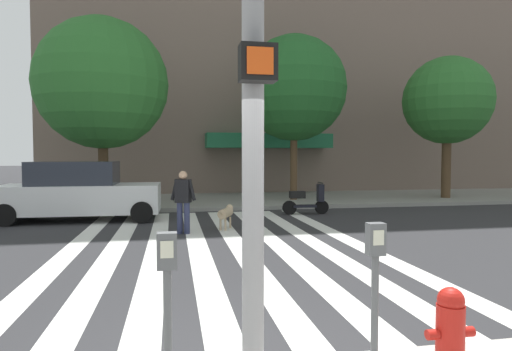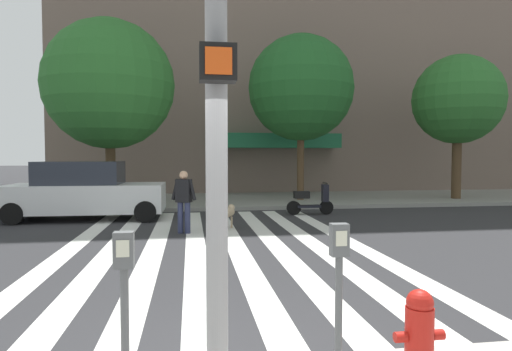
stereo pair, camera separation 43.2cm
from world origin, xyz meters
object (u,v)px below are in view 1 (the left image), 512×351
(parked_scooter, at_px, (306,201))
(street_tree_middle, at_px, (294,88))
(parked_car_behind_first, at_px, (80,192))
(parking_meter_curbside, at_px, (167,300))
(dog_on_leash, at_px, (226,213))
(fire_hydrant, at_px, (450,332))
(street_tree_nearest, at_px, (102,84))
(parking_meter_second_along, at_px, (375,282))
(street_tree_further, at_px, (447,101))
(pedestrian_dog_walker, at_px, (183,198))

(parked_scooter, distance_m, street_tree_middle, 5.71)
(parked_car_behind_first, xyz_separation_m, parked_scooter, (7.37, 0.06, -0.41))
(parking_meter_curbside, relative_size, parked_scooter, 0.83)
(parked_scooter, xyz_separation_m, dog_on_leash, (-3.06, -2.46, -0.04))
(fire_hydrant, xyz_separation_m, street_tree_nearest, (-4.90, 13.85, 4.17))
(parking_meter_curbside, xyz_separation_m, parked_car_behind_first, (-2.82, 11.34, -0.14))
(parking_meter_second_along, bearing_deg, parking_meter_curbside, -175.45)
(parked_car_behind_first, relative_size, dog_on_leash, 4.89)
(parking_meter_curbside, distance_m, street_tree_further, 19.14)
(fire_hydrant, height_order, street_tree_middle, street_tree_middle)
(parking_meter_second_along, xyz_separation_m, street_tree_nearest, (-4.15, 13.95, 3.66))
(parking_meter_second_along, xyz_separation_m, street_tree_middle, (3.48, 14.87, 3.84))
(parking_meter_second_along, height_order, parked_car_behind_first, parked_car_behind_first)
(parking_meter_curbside, bearing_deg, dog_on_leash, 80.56)
(parking_meter_second_along, distance_m, street_tree_middle, 15.75)
(street_tree_further, bearing_deg, parking_meter_second_along, -125.78)
(parked_car_behind_first, relative_size, street_tree_further, 0.77)
(pedestrian_dog_walker, height_order, dog_on_leash, pedestrian_dog_walker)
(parking_meter_second_along, xyz_separation_m, parked_scooter, (2.91, 11.27, -0.55))
(dog_on_leash, bearing_deg, street_tree_middle, 59.08)
(parking_meter_curbside, height_order, parked_scooter, parking_meter_curbside)
(fire_hydrant, bearing_deg, parking_meter_second_along, -172.58)
(parked_car_behind_first, relative_size, street_tree_middle, 0.69)
(street_tree_further, height_order, pedestrian_dog_walker, street_tree_further)
(street_tree_nearest, relative_size, pedestrian_dog_walker, 4.25)
(parking_meter_curbside, bearing_deg, parked_car_behind_first, 103.97)
(fire_hydrant, relative_size, parking_meter_second_along, 0.56)
(pedestrian_dog_walker, distance_m, dog_on_leash, 1.38)
(fire_hydrant, bearing_deg, parked_car_behind_first, 115.15)
(fire_hydrant, xyz_separation_m, parking_meter_curbside, (-2.40, -0.23, 0.51))
(dog_on_leash, bearing_deg, street_tree_further, 27.92)
(parking_meter_curbside, distance_m, parking_meter_second_along, 1.65)
(street_tree_middle, bearing_deg, parked_scooter, -99.02)
(parking_meter_curbside, relative_size, parking_meter_second_along, 1.00)
(parked_car_behind_first, relative_size, street_tree_nearest, 0.69)
(parked_car_behind_first, height_order, dog_on_leash, parked_car_behind_first)
(parking_meter_curbside, bearing_deg, street_tree_middle, 71.15)
(street_tree_nearest, height_order, street_tree_middle, street_tree_nearest)
(pedestrian_dog_walker, bearing_deg, parking_meter_second_along, -80.81)
(street_tree_nearest, bearing_deg, parked_car_behind_first, -96.58)
(street_tree_further, xyz_separation_m, dog_on_leash, (-10.52, -5.57, -3.99))
(street_tree_nearest, distance_m, pedestrian_dog_walker, 7.37)
(parked_car_behind_first, xyz_separation_m, street_tree_further, (14.83, 3.17, 3.55))
(parking_meter_curbside, relative_size, dog_on_leash, 1.38)
(parking_meter_curbside, bearing_deg, pedestrian_dog_walker, 87.93)
(parked_scooter, xyz_separation_m, pedestrian_dog_walker, (-4.25, -2.99, 0.45))
(parking_meter_second_along, bearing_deg, street_tree_middle, 76.83)
(parking_meter_curbside, height_order, street_tree_middle, street_tree_middle)
(fire_hydrant, distance_m, street_tree_further, 17.65)
(parked_car_behind_first, relative_size, parked_scooter, 2.95)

